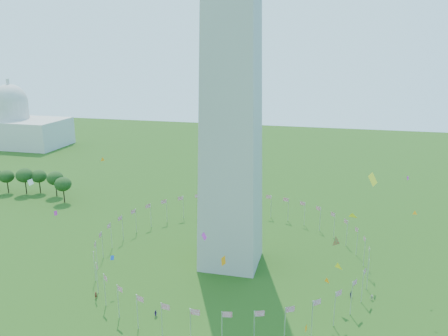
% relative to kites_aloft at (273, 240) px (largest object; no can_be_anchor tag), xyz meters
% --- Properties ---
extents(flag_ring, '(80.24, 80.24, 9.00)m').
position_rel_kites_aloft_xyz_m(flag_ring, '(-16.06, 27.92, -16.88)').
color(flag_ring, silver).
rests_on(flag_ring, ground).
extents(capitol_building, '(70.00, 35.00, 46.00)m').
position_rel_kites_aloft_xyz_m(capitol_building, '(-196.06, 157.92, 1.62)').
color(capitol_building, beige).
rests_on(capitol_building, ground).
extents(kites_aloft, '(113.70, 65.70, 36.29)m').
position_rel_kites_aloft_xyz_m(kites_aloft, '(0.00, 0.00, 0.00)').
color(kites_aloft, yellow).
rests_on(kites_aloft, ground).
extents(tree_line_west, '(55.99, 15.67, 12.79)m').
position_rel_kites_aloft_xyz_m(tree_line_west, '(-122.51, 68.40, -15.74)').
color(tree_line_west, '#254D19').
rests_on(tree_line_west, ground).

